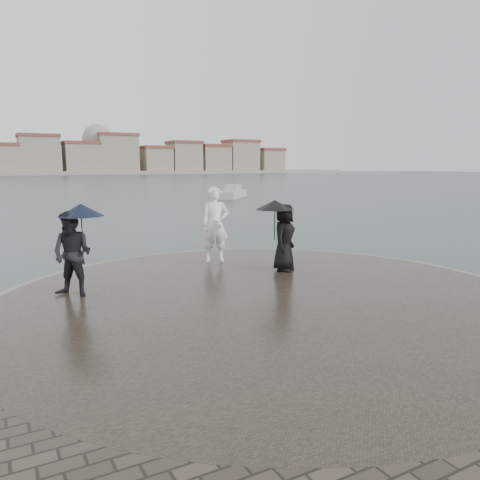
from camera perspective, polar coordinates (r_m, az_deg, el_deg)
ground at (r=8.01m, az=17.30°, el=-15.21°), size 400.00×400.00×0.00m
kerb_ring at (r=10.51m, az=3.43°, el=-7.96°), size 12.50×12.50×0.32m
quay_tip at (r=10.50m, az=3.43°, el=-7.85°), size 11.90×11.90×0.36m
statue at (r=14.01m, az=-3.02°, el=1.88°), size 0.94×0.76×2.24m
visitor_left at (r=10.95m, az=-19.58°, el=-0.64°), size 1.34×1.18×2.04m
visitor_right at (r=12.81m, az=5.13°, el=1.24°), size 1.32×1.15×1.95m
boats at (r=43.11m, az=-15.48°, el=4.99°), size 28.01×6.30×1.50m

